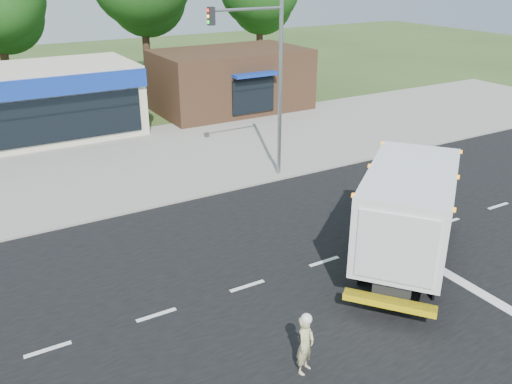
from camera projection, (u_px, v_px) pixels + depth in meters
ground at (324, 262)px, 18.35m from camera, size 120.00×120.00×0.00m
road_asphalt at (324, 262)px, 18.35m from camera, size 60.00×14.00×0.02m
sidewalk at (217, 182)px, 24.85m from camera, size 60.00×2.40×0.12m
parking_apron at (169, 148)px, 29.48m from camera, size 60.00×9.00×0.02m
lane_markings at (382, 269)px, 17.90m from camera, size 55.20×7.00×0.01m
ems_box_truck at (411, 204)px, 17.80m from camera, size 7.77×6.90×3.54m
emergency_worker at (305, 343)px, 13.14m from camera, size 0.69×0.60×1.69m
brown_storefront at (231, 80)px, 36.69m from camera, size 10.00×6.70×4.00m
traffic_signal_pole at (268, 73)px, 23.56m from camera, size 3.51×0.25×8.00m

